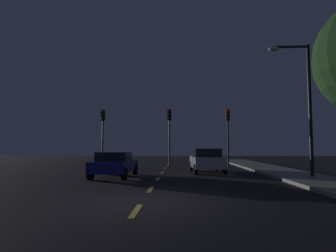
{
  "coord_description": "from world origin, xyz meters",
  "views": [
    {
      "loc": [
        1.12,
        -8.72,
        1.62
      ],
      "look_at": [
        0.25,
        13.28,
        3.22
      ],
      "focal_mm": 31.21,
      "sensor_mm": 36.0,
      "label": 1
    }
  ],
  "objects": [
    {
      "name": "lane_stripe_third",
      "position": [
        0.0,
        6.4,
        0.0
      ],
      "size": [
        0.16,
        1.6,
        0.01
      ],
      "primitive_type": "cube",
      "color": "#EACC4C",
      "rests_on": "ground_plane"
    },
    {
      "name": "sidewalk_curb_right",
      "position": [
        7.5,
        7.0,
        0.07
      ],
      "size": [
        3.0,
        40.0,
        0.15
      ],
      "primitive_type": "cube",
      "color": "gray",
      "rests_on": "ground_plane"
    },
    {
      "name": "lane_stripe_seventh",
      "position": [
        0.0,
        21.6,
        0.0
      ],
      "size": [
        0.16,
        1.6,
        0.01
      ],
      "primitive_type": "cube",
      "color": "#EACC4C",
      "rests_on": "ground_plane"
    },
    {
      "name": "lane_stripe_fifth",
      "position": [
        0.0,
        14.0,
        0.0
      ],
      "size": [
        0.16,
        1.6,
        0.01
      ],
      "primitive_type": "cube",
      "color": "#EACC4C",
      "rests_on": "ground_plane"
    },
    {
      "name": "traffic_signal_center",
      "position": [
        0.29,
        15.13,
        3.33
      ],
      "size": [
        0.32,
        0.38,
        4.74
      ],
      "color": "#4C4C51",
      "rests_on": "ground_plane"
    },
    {
      "name": "ground_plane",
      "position": [
        0.0,
        7.0,
        0.0
      ],
      "size": [
        80.0,
        80.0,
        0.0
      ],
      "primitive_type": "plane",
      "color": "black"
    },
    {
      "name": "car_adjacent_lane",
      "position": [
        -2.41,
        7.11,
        0.71
      ],
      "size": [
        2.02,
        4.16,
        1.36
      ],
      "color": "navy",
      "rests_on": "ground_plane"
    },
    {
      "name": "car_stopped_ahead",
      "position": [
        2.86,
        10.24,
        0.78
      ],
      "size": [
        2.11,
        4.07,
        1.53
      ],
      "color": "silver",
      "rests_on": "ground_plane"
    },
    {
      "name": "lane_stripe_second",
      "position": [
        0.0,
        2.6,
        0.0
      ],
      "size": [
        0.16,
        1.6,
        0.01
      ],
      "primitive_type": "cube",
      "color": "#EACC4C",
      "rests_on": "ground_plane"
    },
    {
      "name": "lane_stripe_nearest",
      "position": [
        0.0,
        -1.2,
        0.0
      ],
      "size": [
        0.16,
        1.6,
        0.01
      ],
      "primitive_type": "cube",
      "color": "#EACC4C",
      "rests_on": "ground_plane"
    },
    {
      "name": "street_lamp_right",
      "position": [
        7.45,
        6.36,
        4.22
      ],
      "size": [
        2.13,
        0.36,
        6.94
      ],
      "color": "black",
      "rests_on": "ground_plane"
    },
    {
      "name": "lane_stripe_sixth",
      "position": [
        0.0,
        17.8,
        0.0
      ],
      "size": [
        0.16,
        1.6,
        0.01
      ],
      "primitive_type": "cube",
      "color": "#EACC4C",
      "rests_on": "ground_plane"
    },
    {
      "name": "traffic_signal_right",
      "position": [
        5.06,
        15.13,
        3.31
      ],
      "size": [
        0.32,
        0.38,
        4.7
      ],
      "color": "black",
      "rests_on": "ground_plane"
    },
    {
      "name": "lane_stripe_fourth",
      "position": [
        0.0,
        10.2,
        0.0
      ],
      "size": [
        0.16,
        1.6,
        0.01
      ],
      "primitive_type": "cube",
      "color": "#EACC4C",
      "rests_on": "ground_plane"
    },
    {
      "name": "traffic_signal_left",
      "position": [
        -5.24,
        15.13,
        3.32
      ],
      "size": [
        0.32,
        0.38,
        4.72
      ],
      "color": "#4C4C51",
      "rests_on": "ground_plane"
    }
  ]
}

